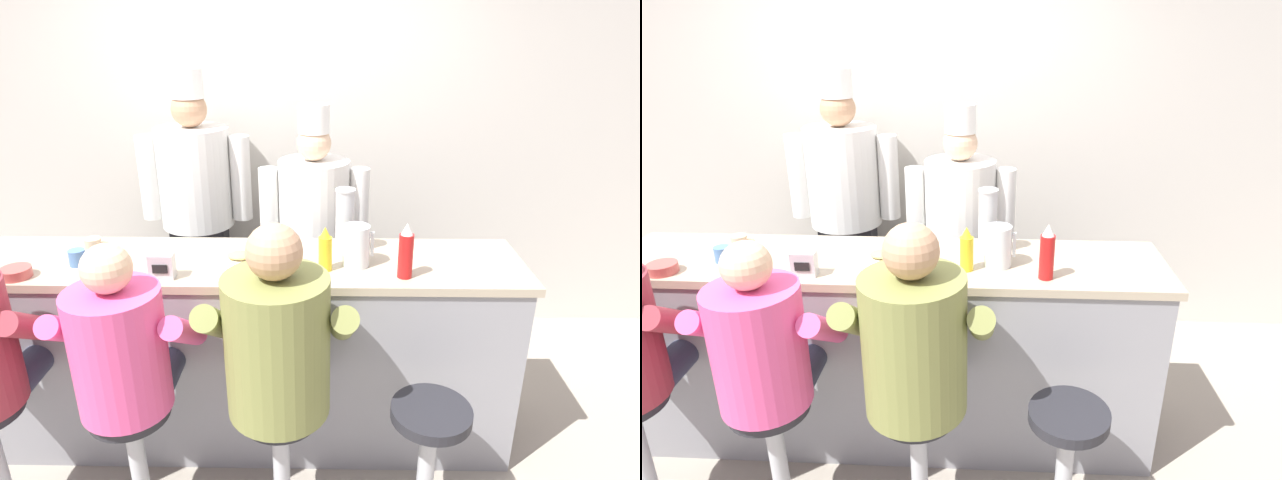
% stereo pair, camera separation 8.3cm
% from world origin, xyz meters
% --- Properties ---
extents(ground_plane, '(20.00, 20.00, 0.00)m').
position_xyz_m(ground_plane, '(0.00, 0.00, 0.00)').
color(ground_plane, '#9E9384').
extents(wall_back, '(10.00, 0.06, 2.70)m').
position_xyz_m(wall_back, '(0.00, 1.60, 1.35)').
color(wall_back, beige).
rests_on(wall_back, ground_plane).
extents(diner_counter, '(2.74, 0.59, 1.05)m').
position_xyz_m(diner_counter, '(0.00, 0.29, 0.53)').
color(diner_counter, gray).
rests_on(diner_counter, ground_plane).
extents(ketchup_bottle_red, '(0.07, 0.07, 0.26)m').
position_xyz_m(ketchup_bottle_red, '(0.77, 0.12, 1.17)').
color(ketchup_bottle_red, red).
rests_on(ketchup_bottle_red, diner_counter).
extents(mustard_bottle_yellow, '(0.06, 0.06, 0.22)m').
position_xyz_m(mustard_bottle_yellow, '(0.40, 0.19, 1.15)').
color(mustard_bottle_yellow, yellow).
rests_on(mustard_bottle_yellow, diner_counter).
extents(hot_sauce_bottle_orange, '(0.03, 0.03, 0.15)m').
position_xyz_m(hot_sauce_bottle_orange, '(0.14, 0.17, 1.12)').
color(hot_sauce_bottle_orange, orange).
rests_on(hot_sauce_bottle_orange, diner_counter).
extents(water_pitcher_clear, '(0.15, 0.13, 0.20)m').
position_xyz_m(water_pitcher_clear, '(0.55, 0.24, 1.15)').
color(water_pitcher_clear, silver).
rests_on(water_pitcher_clear, diner_counter).
extents(breakfast_plate, '(0.28, 0.28, 0.05)m').
position_xyz_m(breakfast_plate, '(-0.01, 0.27, 1.06)').
color(breakfast_plate, white).
rests_on(breakfast_plate, diner_counter).
extents(cereal_bowl, '(0.14, 0.14, 0.05)m').
position_xyz_m(cereal_bowl, '(-1.01, 0.08, 1.07)').
color(cereal_bowl, '#B24C47').
rests_on(cereal_bowl, diner_counter).
extents(coffee_mug_blue, '(0.12, 0.08, 0.08)m').
position_xyz_m(coffee_mug_blue, '(-0.78, 0.22, 1.09)').
color(coffee_mug_blue, '#4C7AB2').
rests_on(coffee_mug_blue, diner_counter).
extents(coffee_mug_tan, '(0.13, 0.08, 0.08)m').
position_xyz_m(coffee_mug_tan, '(-0.76, 0.37, 1.09)').
color(coffee_mug_tan, beige).
rests_on(coffee_mug_tan, diner_counter).
extents(cup_stack_steel, '(0.10, 0.10, 0.33)m').
position_xyz_m(cup_stack_steel, '(0.50, 0.39, 1.22)').
color(cup_stack_steel, '#B7BABF').
rests_on(cup_stack_steel, diner_counter).
extents(napkin_dispenser_chrome, '(0.11, 0.07, 0.12)m').
position_xyz_m(napkin_dispenser_chrome, '(-0.34, 0.09, 1.11)').
color(napkin_dispenser_chrome, silver).
rests_on(napkin_dispenser_chrome, diner_counter).
extents(diner_seated_pink, '(0.57, 0.56, 1.37)m').
position_xyz_m(diner_seated_pink, '(-0.41, -0.26, 0.86)').
color(diner_seated_pink, '#B2B5BA').
rests_on(diner_seated_pink, ground_plane).
extents(diner_seated_olive, '(0.64, 0.63, 1.46)m').
position_xyz_m(diner_seated_olive, '(0.22, -0.26, 0.90)').
color(diner_seated_olive, '#B2B5BA').
rests_on(diner_seated_olive, ground_plane).
extents(empty_stool_round, '(0.34, 0.34, 0.65)m').
position_xyz_m(empty_stool_round, '(0.85, -0.30, 0.43)').
color(empty_stool_round, '#B2B5BA').
rests_on(empty_stool_round, ground_plane).
extents(cook_in_whites_near, '(0.73, 0.47, 1.88)m').
position_xyz_m(cook_in_whites_near, '(-0.46, 1.29, 1.03)').
color(cook_in_whites_near, '#232328').
rests_on(cook_in_whites_near, ground_plane).
extents(cook_in_whites_far, '(0.67, 0.43, 1.71)m').
position_xyz_m(cook_in_whites_far, '(0.33, 1.00, 0.94)').
color(cook_in_whites_far, '#232328').
rests_on(cook_in_whites_far, ground_plane).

